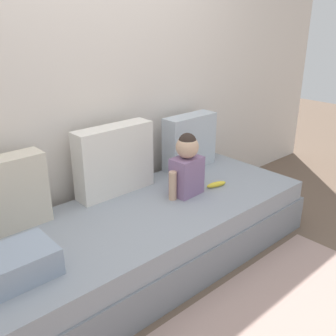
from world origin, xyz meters
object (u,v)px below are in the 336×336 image
Objects in this scene: couch at (149,236)px; toddler at (187,165)px; throw_pillow_right at (190,141)px; folded_blanket at (14,265)px; throw_pillow_center at (114,160)px; banana at (216,184)px; throw_pillow_left at (9,194)px.

couch is 5.34× the size of toddler.
folded_blanket is (-1.71, -0.49, -0.15)m from throw_pillow_right.
throw_pillow_center reaches higher than banana.
throw_pillow_left is 0.94× the size of throw_pillow_right.
throw_pillow_center is (0.00, 0.37, 0.46)m from couch.
throw_pillow_left is 2.68× the size of banana.
throw_pillow_left is 1.18m from toddler.
folded_blanket is (-0.95, -0.12, 0.29)m from couch.
couch is 0.57m from toddler.
toddler is at bearing 0.55° from couch.
throw_pillow_left is 0.55m from folded_blanket.
throw_pillow_center is at bearing 0.00° from throw_pillow_left.
folded_blanket is (-0.19, -0.49, -0.15)m from throw_pillow_left.
throw_pillow_center is at bearing 134.57° from toddler.
banana is at bearing -15.90° from toddler.
couch is 5.39× the size of throw_pillow_left.
throw_pillow_left reaches higher than throw_pillow_right.
throw_pillow_left reaches higher than banana.
toddler reaches higher than banana.
throw_pillow_center is 1.48× the size of folded_blanket.
throw_pillow_right is 0.54m from toddler.
throw_pillow_left is 1.52m from throw_pillow_right.
throw_pillow_right is 0.51m from banana.
throw_pillow_left is 0.99× the size of toddler.
throw_pillow_center is at bearing 180.00° from throw_pillow_right.
folded_blanket is at bearing -110.87° from throw_pillow_left.
folded_blanket is at bearing -172.91° from couch.
throw_pillow_left is at bearing 69.13° from folded_blanket.
toddler is at bearing 164.10° from banana.
throw_pillow_right is (0.76, 0.37, 0.44)m from couch.
throw_pillow_right is (1.52, 0.00, -0.00)m from throw_pillow_left.
toddler is at bearing -137.26° from throw_pillow_right.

